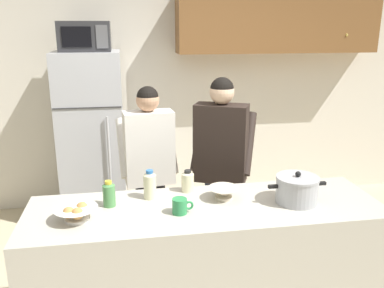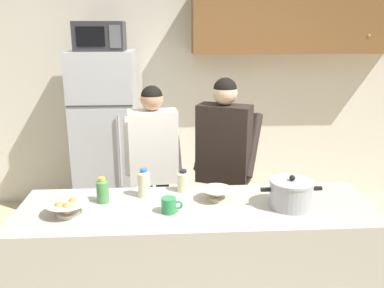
% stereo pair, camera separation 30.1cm
% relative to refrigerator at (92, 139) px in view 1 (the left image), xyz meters
% --- Properties ---
extents(back_wall_unit, '(6.00, 0.48, 2.60)m').
position_rel_refrigerator_xyz_m(back_wall_unit, '(1.07, 0.40, 0.56)').
color(back_wall_unit, silver).
rests_on(back_wall_unit, ground).
extents(kitchen_island, '(2.24, 0.68, 0.92)m').
position_rel_refrigerator_xyz_m(kitchen_island, '(0.83, -1.85, -0.43)').
color(kitchen_island, '#BCB7A8').
rests_on(kitchen_island, ground).
extents(refrigerator, '(0.64, 0.68, 1.77)m').
position_rel_refrigerator_xyz_m(refrigerator, '(0.00, 0.00, 0.00)').
color(refrigerator, '#B7BABF').
rests_on(refrigerator, ground).
extents(microwave, '(0.48, 0.37, 0.28)m').
position_rel_refrigerator_xyz_m(microwave, '(0.00, -0.02, 1.03)').
color(microwave, '#2D2D30').
rests_on(microwave, refrigerator).
extents(person_near_pot, '(0.51, 0.44, 1.56)m').
position_rel_refrigerator_xyz_m(person_near_pot, '(0.52, -0.97, 0.08)').
color(person_near_pot, black).
rests_on(person_near_pot, ground).
extents(person_by_sink, '(0.60, 0.56, 1.64)m').
position_rel_refrigerator_xyz_m(person_by_sink, '(1.10, -1.10, 0.13)').
color(person_by_sink, '#33384C').
rests_on(person_by_sink, ground).
extents(cooking_pot, '(0.39, 0.27, 0.21)m').
position_rel_refrigerator_xyz_m(cooking_pot, '(1.41, -1.88, 0.12)').
color(cooking_pot, '#ADAFB5').
rests_on(cooking_pot, kitchen_island).
extents(coffee_mug, '(0.13, 0.09, 0.10)m').
position_rel_refrigerator_xyz_m(coffee_mug, '(0.65, -1.92, 0.08)').
color(coffee_mug, '#2D8C4C').
rests_on(coffee_mug, kitchen_island).
extents(bread_bowl, '(0.25, 0.25, 0.10)m').
position_rel_refrigerator_xyz_m(bread_bowl, '(0.04, -1.92, 0.08)').
color(bread_bowl, white).
rests_on(bread_bowl, kitchen_island).
extents(empty_bowl, '(0.20, 0.20, 0.08)m').
position_rel_refrigerator_xyz_m(empty_bowl, '(0.96, -1.76, 0.08)').
color(empty_bowl, beige).
rests_on(empty_bowl, kitchen_island).
extents(bottle_near_edge, '(0.08, 0.08, 0.19)m').
position_rel_refrigerator_xyz_m(bottle_near_edge, '(0.49, -1.66, 0.13)').
color(bottle_near_edge, beige).
rests_on(bottle_near_edge, kitchen_island).
extents(bottle_mid_counter, '(0.08, 0.08, 0.17)m').
position_rel_refrigerator_xyz_m(bottle_mid_counter, '(0.22, -1.74, 0.12)').
color(bottle_mid_counter, '#4C8C4C').
rests_on(bottle_mid_counter, kitchen_island).
extents(bottle_far_corner, '(0.09, 0.09, 0.15)m').
position_rel_refrigerator_xyz_m(bottle_far_corner, '(0.75, -1.59, 0.11)').
color(bottle_far_corner, beige).
rests_on(bottle_far_corner, kitchen_island).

